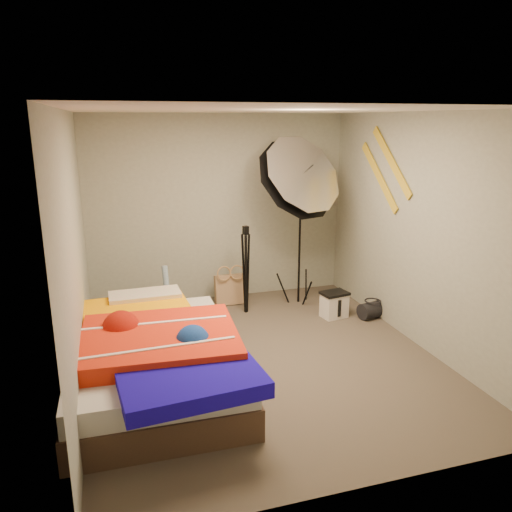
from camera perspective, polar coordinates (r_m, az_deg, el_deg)
name	(u,v)px	position (r m, az deg, el deg)	size (l,w,h in m)	color
floor	(263,359)	(5.32, 0.85, -11.65)	(4.00, 4.00, 0.00)	brown
ceiling	(264,110)	(4.75, 0.97, 16.34)	(4.00, 4.00, 0.00)	silver
wall_back	(219,209)	(6.78, -4.24, 5.38)	(3.50, 3.50, 0.00)	#9EA393
wall_front	(363,318)	(3.13, 12.13, -6.90)	(3.50, 3.50, 0.00)	#9EA393
wall_left	(75,256)	(4.68, -19.98, -0.04)	(4.00, 4.00, 0.00)	#9EA393
wall_right	(418,232)	(5.66, 18.08, 2.67)	(4.00, 4.00, 0.00)	#9EA393
tote_bag	(230,289)	(6.75, -3.01, -3.84)	(0.40, 0.12, 0.40)	tan
wrapping_roll	(167,291)	(6.39, -10.13, -4.00)	(0.07, 0.07, 0.65)	#5289B7
camera_case	(334,305)	(6.39, 8.92, -5.61)	(0.30, 0.22, 0.30)	silver
duffel_bag	(372,310)	(6.47, 13.13, -6.03)	(0.21, 0.21, 0.34)	black
wall_stripe_upper	(392,162)	(6.04, 15.23, 10.38)	(0.02, 1.10, 0.10)	gold
wall_stripe_lower	(379,177)	(6.27, 13.90, 8.79)	(0.02, 1.10, 0.10)	gold
bed	(154,357)	(4.75, -11.57, -11.23)	(1.54, 2.36, 0.63)	#473225
photo_umbrella	(296,180)	(6.29, 4.63, 8.62)	(1.26, 1.07, 2.35)	black
camera_tripod	(246,264)	(6.32, -1.17, -0.88)	(0.08, 0.08, 1.14)	black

